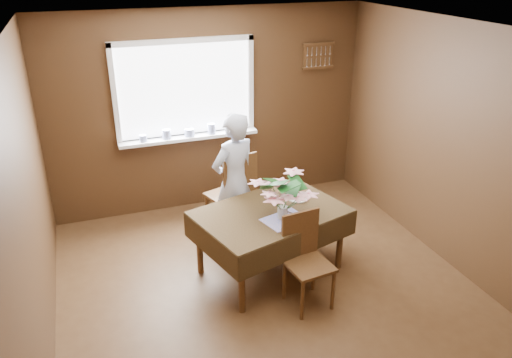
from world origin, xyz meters
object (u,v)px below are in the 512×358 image
object	(u,v)px
dining_table	(271,218)
flower_bouquet	(283,192)
chair_far	(234,193)
seated_woman	(234,181)
chair_near	(305,255)

from	to	relation	value
dining_table	flower_bouquet	world-z (taller)	flower_bouquet
dining_table	chair_far	size ratio (longest dim) A/B	1.57
seated_woman	flower_bouquet	world-z (taller)	seated_woman
dining_table	chair_near	size ratio (longest dim) A/B	1.83
seated_woman	dining_table	bearing A→B (deg)	84.62
dining_table	flower_bouquet	size ratio (longest dim) A/B	3.24
chair_near	dining_table	bearing A→B (deg)	95.60
seated_woman	flower_bouquet	xyz separation A→B (m)	(0.23, -0.82, 0.21)
dining_table	chair_near	xyz separation A→B (m)	(0.12, -0.56, -0.12)
chair_far	flower_bouquet	world-z (taller)	flower_bouquet
chair_near	flower_bouquet	xyz separation A→B (m)	(-0.07, 0.39, 0.49)
chair_far	seated_woman	xyz separation A→B (m)	(-0.04, -0.13, 0.21)
seated_woman	flower_bouquet	bearing A→B (deg)	84.79
chair_far	chair_near	size ratio (longest dim) A/B	1.17
chair_far	flower_bouquet	size ratio (longest dim) A/B	2.07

